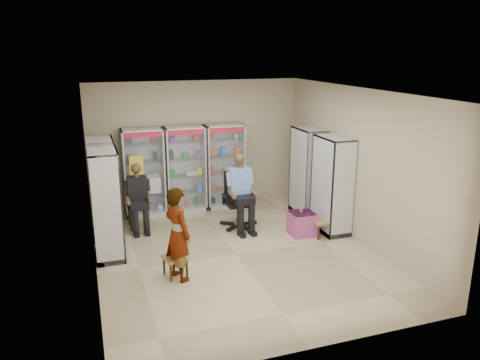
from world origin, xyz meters
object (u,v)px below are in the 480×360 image
object	(u,v)px
woven_stool_b	(175,266)
woven_stool_a	(321,228)
office_chair	(238,200)
cabinet_back_mid	(185,169)
pink_trunk	(302,224)
cabinet_right_near	(332,185)
seated_shopkeeper	(239,193)
standing_man	(178,234)
cabinet_left_far	(103,188)
cabinet_right_far	(308,172)
cabinet_back_left	(144,173)
cabinet_back_right	(225,166)
cabinet_left_near	(107,205)
wooden_chair	(138,206)

from	to	relation	value
woven_stool_b	woven_stool_a	bearing A→B (deg)	13.36
office_chair	woven_stool_a	bearing A→B (deg)	-38.07
cabinet_back_mid	woven_stool_a	size ratio (longest dim) A/B	5.66
pink_trunk	cabinet_right_near	bearing A→B (deg)	-0.33
office_chair	seated_shopkeeper	xyz separation A→B (m)	(0.00, -0.05, 0.16)
office_chair	cabinet_right_near	bearing A→B (deg)	-26.80
cabinet_right_near	seated_shopkeeper	size ratio (longest dim) A/B	1.31
pink_trunk	standing_man	size ratio (longest dim) A/B	0.31
cabinet_left_far	seated_shopkeeper	bearing A→B (deg)	79.35
cabinet_right_far	standing_man	bearing A→B (deg)	122.29
cabinet_back_mid	office_chair	world-z (taller)	cabinet_back_mid
cabinet_back_left	pink_trunk	world-z (taller)	cabinet_back_left
cabinet_back_left	standing_man	size ratio (longest dim) A/B	1.26
cabinet_right_far	cabinet_right_near	xyz separation A→B (m)	(0.00, -1.10, 0.00)
cabinet_right_near	cabinet_back_right	bearing A→B (deg)	36.16
cabinet_back_right	standing_man	xyz separation A→B (m)	(-1.80, -3.30, -0.21)
cabinet_left_near	woven_stool_b	xyz separation A→B (m)	(0.99, -1.17, -0.82)
office_chair	wooden_chair	bearing A→B (deg)	160.92
woven_stool_a	cabinet_back_left	bearing A→B (deg)	142.50
cabinet_right_near	cabinet_left_far	world-z (taller)	same
wooden_chair	standing_man	distance (m)	2.61
cabinet_back_mid	wooden_chair	xyz separation A→B (m)	(-1.20, -0.73, -0.53)
wooden_chair	woven_stool_b	size ratio (longest dim) A/B	2.60
seated_shopkeeper	cabinet_left_far	bearing A→B (deg)	168.25
cabinet_back_left	cabinet_left_far	size ratio (longest dim) A/B	1.00
cabinet_left_near	office_chair	distance (m)	2.82
cabinet_back_mid	cabinet_left_far	xyz separation A→B (m)	(-1.88, -0.93, 0.00)
office_chair	seated_shopkeeper	world-z (taller)	seated_shopkeeper
cabinet_back_left	wooden_chair	distance (m)	0.94
woven_stool_a	office_chair	bearing A→B (deg)	143.03
pink_trunk	cabinet_back_left	bearing A→B (deg)	142.29
cabinet_back_right	cabinet_left_near	xyz separation A→B (m)	(-2.83, -2.03, 0.00)
cabinet_left_far	pink_trunk	distance (m)	4.10
woven_stool_a	wooden_chair	bearing A→B (deg)	153.43
cabinet_right_far	cabinet_left_near	xyz separation A→B (m)	(-4.46, -0.90, 0.00)
cabinet_back_left	standing_man	world-z (taller)	cabinet_back_left
cabinet_back_right	office_chair	size ratio (longest dim) A/B	1.67
cabinet_left_far	office_chair	world-z (taller)	cabinet_left_far
wooden_chair	cabinet_right_far	bearing A→B (deg)	-6.04
pink_trunk	woven_stool_b	size ratio (longest dim) A/B	1.36
cabinet_back_left	cabinet_right_near	size ratio (longest dim) A/B	1.00
woven_stool_a	standing_man	distance (m)	3.27
office_chair	seated_shopkeeper	distance (m)	0.17
standing_man	wooden_chair	bearing A→B (deg)	-14.15
cabinet_back_mid	cabinet_left_near	bearing A→B (deg)	-132.80
cabinet_left_far	woven_stool_b	size ratio (longest dim) A/B	5.54
cabinet_back_left	wooden_chair	size ratio (longest dim) A/B	2.13
cabinet_back_right	woven_stool_b	bearing A→B (deg)	-119.89
seated_shopkeeper	standing_man	distance (m)	2.50
cabinet_left_near	pink_trunk	size ratio (longest dim) A/B	4.08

